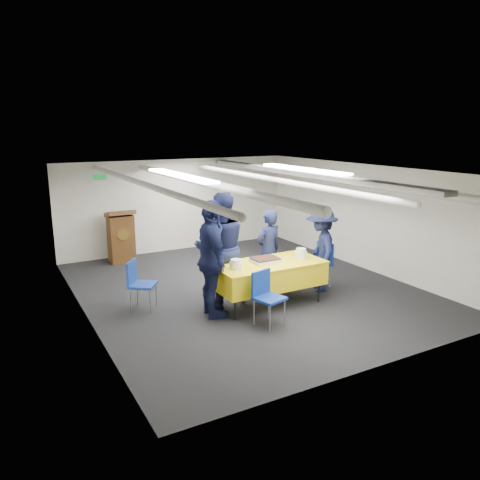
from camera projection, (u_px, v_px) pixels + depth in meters
name	position (u px, v px, depth m)	size (l,w,h in m)	color
ground	(246.00, 289.00, 9.13)	(7.00, 7.00, 0.00)	black
room_shell	(240.00, 194.00, 9.10)	(6.00, 7.00, 2.30)	silver
serving_table	(269.00, 274.00, 8.22)	(1.95, 0.93, 0.77)	black
sheet_cake	(265.00, 260.00, 8.19)	(0.48, 0.37, 0.09)	white
plate_stack_left	(236.00, 264.00, 7.79)	(0.22, 0.22, 0.16)	white
plate_stack_right	(301.00, 254.00, 8.41)	(0.21, 0.21, 0.18)	white
podium	(121.00, 236.00, 10.83)	(0.62, 0.53, 1.25)	brown
chair_near	(266.00, 292.00, 7.40)	(0.52, 0.52, 0.87)	gray
chair_right	(321.00, 260.00, 9.19)	(0.49, 0.49, 0.87)	gray
chair_left	(138.00, 280.00, 7.98)	(0.59, 0.59, 0.87)	gray
sailor_a	(269.00, 250.00, 8.93)	(0.57, 0.38, 1.57)	black
sailor_b	(221.00, 247.00, 8.34)	(0.96, 0.75, 1.97)	black
sailor_c	(212.00, 260.00, 7.60)	(1.15, 0.48, 1.96)	black
sailor_d	(321.00, 250.00, 8.88)	(1.04, 0.60, 1.61)	black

